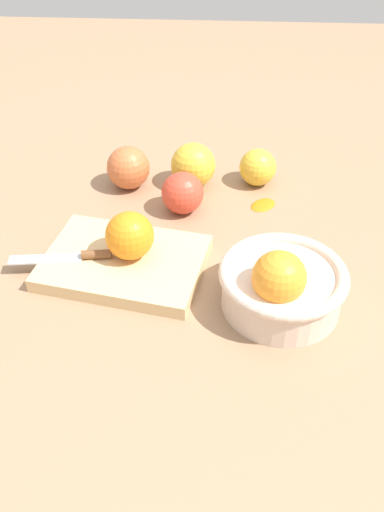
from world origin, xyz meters
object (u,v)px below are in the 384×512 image
Objects in this scene: bowl at (282,285)px; apple_front_left_2 at (258,167)px; cutting_board at (124,263)px; apple_front_left at (193,165)px; orange_on_board at (130,236)px; knife at (75,256)px; apple_front_center at (183,193)px; apple_front_right at (128,168)px.

bowl is 0.33m from apple_front_left_2.
apple_front_left_2 is at bearing -86.01° from bowl.
apple_front_left_2 reaches higher than cutting_board.
bowl is 0.35m from apple_front_left.
knife is at bearing 9.93° from orange_on_board.
apple_front_center reaches higher than apple_front_left_2.
bowl is at bearing 93.99° from apple_front_left_2.
bowl is at bearing 168.51° from knife.
apple_front_left_2 is (-0.20, -0.26, -0.02)m from orange_on_board.
bowl reaches higher than apple_front_right.
apple_front_left_2 is (-0.24, -0.03, -0.01)m from apple_front_right.
cutting_board is 3.04× the size of apple_front_right.
apple_front_right is (0.04, -0.23, -0.02)m from orange_on_board.
apple_front_center is at bearing -131.54° from knife.
apple_front_right is at bearing -83.54° from cutting_board.
apple_front_right is 0.12m from apple_front_left.
apple_front_left_2 is at bearing -127.97° from orange_on_board.
bowl is at bearing 130.28° from apple_front_right.
knife is at bearing 48.46° from apple_front_center.
orange_on_board is 0.09m from knife.
bowl is 0.75× the size of cutting_board.
knife is at bearing 79.39° from apple_front_right.
orange_on_board is 0.17m from apple_front_center.
cutting_board is 0.08m from knife.
orange_on_board reaches higher than apple_front_left_2.
apple_front_center is (-0.07, -0.16, -0.02)m from orange_on_board.
bowl reaches higher than cutting_board.
apple_front_center is 0.17m from apple_front_left_2.
apple_front_right is at bearing -80.63° from orange_on_board.
apple_front_left_2 is at bearing -128.81° from cutting_board.
bowl is 2.45× the size of apple_front_center.
bowl reaches higher than apple_front_center.
apple_front_right reaches higher than apple_front_left_2.
apple_front_right reaches higher than apple_front_center.
apple_front_center is 0.09m from apple_front_left.
bowl is 0.24m from orange_on_board.
orange_on_board is 0.93× the size of apple_front_right.
apple_front_center is (-0.08, -0.16, 0.03)m from cutting_board.
orange_on_board is at bearing 66.69° from apple_front_center.
apple_front_left is at bearing -98.48° from apple_front_center.
apple_front_left is at bearing -108.24° from orange_on_board.
apple_front_left reaches higher than apple_front_right.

